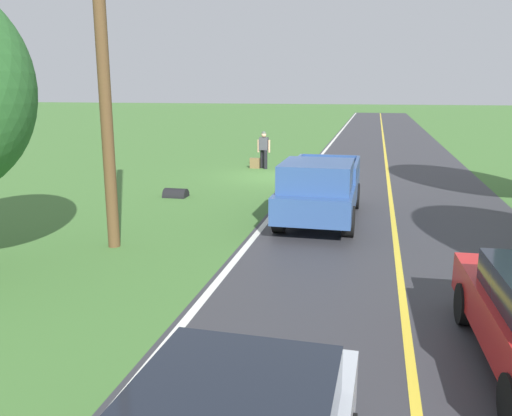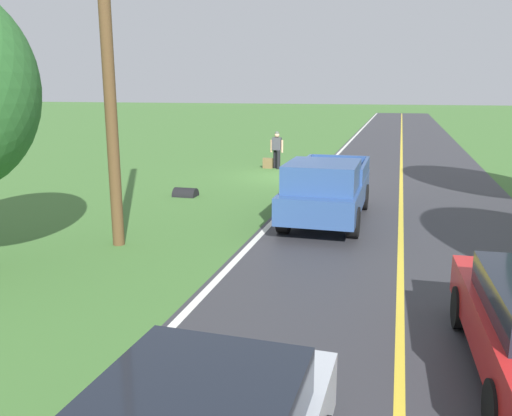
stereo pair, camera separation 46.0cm
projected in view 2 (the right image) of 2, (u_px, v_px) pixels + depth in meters
The scene contains 9 objects.
ground_plane at pixel (290, 177), 22.46m from camera, with size 200.00×200.00×0.00m, color #427033.
road_surface at pixel (401, 182), 21.29m from camera, with size 7.41×120.00×0.00m, color #333338.
lane_edge_line at pixel (315, 178), 22.19m from camera, with size 0.16×117.60×0.00m, color silver.
lane_centre_line at pixel (401, 182), 21.29m from camera, with size 0.14×117.60×0.00m, color gold.
hitchhiker_walking at pixel (277, 148), 24.61m from camera, with size 0.62×0.52×1.75m.
suitcase_carried at pixel (268, 163), 24.82m from camera, with size 0.20×0.46×0.49m, color brown.
pickup_truck_passing at pixel (326, 188), 14.78m from camera, with size 2.12×5.41×1.82m.
utility_pole_roadside at pixel (108, 61), 11.85m from camera, with size 0.28×0.28×8.66m, color brown.
drainage_culvert at pixel (186, 196), 18.51m from camera, with size 0.60×0.60×0.80m, color black.
Camera 2 is at (-4.39, 21.80, 3.74)m, focal length 36.90 mm.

